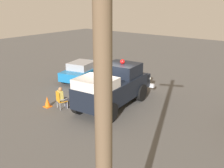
# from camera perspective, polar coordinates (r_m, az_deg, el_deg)

# --- Properties ---
(ground_plane) EXTENTS (60.00, 60.00, 0.00)m
(ground_plane) POSITION_cam_1_polar(r_m,az_deg,el_deg) (15.45, -1.55, -4.61)
(ground_plane) COLOR #514F4C
(vintage_fire_truck) EXTENTS (2.85, 6.14, 2.59)m
(vintage_fire_truck) POSITION_cam_1_polar(r_m,az_deg,el_deg) (14.99, 0.48, -0.43)
(vintage_fire_truck) COLOR black
(vintage_fire_truck) RESTS_ON ground
(classic_hot_rod) EXTENTS (2.74, 4.65, 1.46)m
(classic_hot_rod) POSITION_cam_1_polar(r_m,az_deg,el_deg) (20.22, -6.06, 3.03)
(classic_hot_rod) COLOR black
(classic_hot_rod) RESTS_ON ground
(lawn_chair_near_truck) EXTENTS (0.64, 0.64, 1.02)m
(lawn_chair_near_truck) POSITION_cam_1_polar(r_m,az_deg,el_deg) (15.00, -11.28, -3.24)
(lawn_chair_near_truck) COLOR #B7BABF
(lawn_chair_near_truck) RESTS_ON ground
(lawn_chair_by_car) EXTENTS (0.69, 0.69, 1.02)m
(lawn_chair_by_car) POSITION_cam_1_polar(r_m,az_deg,el_deg) (17.39, -6.13, -0.01)
(lawn_chair_by_car) COLOR #B7BABF
(lawn_chair_by_car) RESTS_ON ground
(lawn_chair_spare) EXTENTS (0.55, 0.53, 1.02)m
(lawn_chair_spare) POSITION_cam_1_polar(r_m,az_deg,el_deg) (22.91, -2.33, 4.50)
(lawn_chair_spare) COLOR #B7BABF
(lawn_chair_spare) RESTS_ON ground
(spectator_seated) EXTENTS (0.54, 0.63, 1.29)m
(spectator_seated) POSITION_cam_1_polar(r_m,az_deg,el_deg) (15.00, -10.82, -2.77)
(spectator_seated) COLOR #383842
(spectator_seated) RESTS_ON ground
(utility_pole) EXTENTS (1.60, 0.82, 7.79)m
(utility_pole) POSITION_cam_1_polar(r_m,az_deg,el_deg) (3.94, -1.84, -10.77)
(utility_pole) COLOR brown
(utility_pole) RESTS_ON ground
(traffic_cone) EXTENTS (0.40, 0.40, 0.64)m
(traffic_cone) POSITION_cam_1_polar(r_m,az_deg,el_deg) (15.53, -13.92, -3.80)
(traffic_cone) COLOR orange
(traffic_cone) RESTS_ON ground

